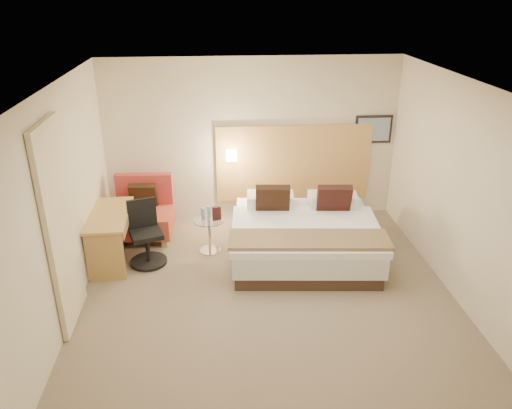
{
  "coord_description": "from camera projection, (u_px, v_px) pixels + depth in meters",
  "views": [
    {
      "loc": [
        -0.61,
        -5.39,
        3.71
      ],
      "look_at": [
        -0.09,
        0.65,
        1.02
      ],
      "focal_mm": 35.0,
      "sensor_mm": 36.0,
      "label": 1
    }
  ],
  "objects": [
    {
      "name": "floor",
      "position": [
        267.0,
        297.0,
        6.46
      ],
      "size": [
        4.8,
        5.0,
        0.02
      ],
      "primitive_type": "cube",
      "color": "#796751",
      "rests_on": "ground"
    },
    {
      "name": "ceiling",
      "position": [
        270.0,
        85.0,
        5.36
      ],
      "size": [
        4.8,
        5.0,
        0.02
      ],
      "primitive_type": "cube",
      "color": "white",
      "rests_on": "floor"
    },
    {
      "name": "wall_back",
      "position": [
        252.0,
        140.0,
        8.2
      ],
      "size": [
        4.8,
        0.02,
        2.7
      ],
      "primitive_type": "cube",
      "color": "beige",
      "rests_on": "floor"
    },
    {
      "name": "wall_front",
      "position": [
        306.0,
        338.0,
        3.63
      ],
      "size": [
        4.8,
        0.02,
        2.7
      ],
      "primitive_type": "cube",
      "color": "beige",
      "rests_on": "floor"
    },
    {
      "name": "wall_left",
      "position": [
        60.0,
        208.0,
        5.72
      ],
      "size": [
        0.02,
        5.0,
        2.7
      ],
      "primitive_type": "cube",
      "color": "beige",
      "rests_on": "floor"
    },
    {
      "name": "wall_right",
      "position": [
        464.0,
        194.0,
        6.1
      ],
      "size": [
        0.02,
        5.0,
        2.7
      ],
      "primitive_type": "cube",
      "color": "beige",
      "rests_on": "floor"
    },
    {
      "name": "headboard_panel",
      "position": [
        294.0,
        163.0,
        8.38
      ],
      "size": [
        2.6,
        0.04,
        1.3
      ],
      "primitive_type": "cube",
      "color": "tan",
      "rests_on": "wall_back"
    },
    {
      "name": "art_frame",
      "position": [
        373.0,
        129.0,
        8.27
      ],
      "size": [
        0.62,
        0.03,
        0.47
      ],
      "primitive_type": "cube",
      "color": "black",
      "rests_on": "wall_back"
    },
    {
      "name": "art_canvas",
      "position": [
        374.0,
        130.0,
        8.25
      ],
      "size": [
        0.54,
        0.01,
        0.39
      ],
      "primitive_type": "cube",
      "color": "gray",
      "rests_on": "wall_back"
    },
    {
      "name": "lamp_arm",
      "position": [
        231.0,
        154.0,
        8.17
      ],
      "size": [
        0.02,
        0.12,
        0.02
      ],
      "primitive_type": "cylinder",
      "rotation": [
        1.57,
        0.0,
        0.0
      ],
      "color": "silver",
      "rests_on": "wall_back"
    },
    {
      "name": "lamp_shade",
      "position": [
        231.0,
        155.0,
        8.11
      ],
      "size": [
        0.15,
        0.15,
        0.15
      ],
      "primitive_type": "cube",
      "color": "#FBEAC4",
      "rests_on": "wall_back"
    },
    {
      "name": "curtain",
      "position": [
        60.0,
        228.0,
        5.55
      ],
      "size": [
        0.06,
        0.9,
        2.42
      ],
      "primitive_type": "cube",
      "color": "beige",
      "rests_on": "wall_left"
    },
    {
      "name": "bottle_a",
      "position": [
        203.0,
        214.0,
        7.32
      ],
      "size": [
        0.07,
        0.07,
        0.19
      ],
      "primitive_type": "cylinder",
      "rotation": [
        0.0,
        0.0,
        0.26
      ],
      "color": "#96ADE8",
      "rests_on": "side_table"
    },
    {
      "name": "bottle_b",
      "position": [
        209.0,
        211.0,
        7.39
      ],
      "size": [
        0.07,
        0.07,
        0.19
      ],
      "primitive_type": "cylinder",
      "rotation": [
        0.0,
        0.0,
        0.26
      ],
      "color": "#9CC5F1",
      "rests_on": "side_table"
    },
    {
      "name": "menu_folder",
      "position": [
        217.0,
        213.0,
        7.3
      ],
      "size": [
        0.13,
        0.08,
        0.21
      ],
      "primitive_type": "cube",
      "rotation": [
        0.0,
        0.0,
        0.26
      ],
      "color": "#3A1818",
      "rests_on": "side_table"
    },
    {
      "name": "bed",
      "position": [
        304.0,
        234.0,
        7.34
      ],
      "size": [
        2.24,
        2.2,
        1.02
      ],
      "color": "#38271C",
      "rests_on": "floor"
    },
    {
      "name": "lounge_chair",
      "position": [
        144.0,
        213.0,
        7.89
      ],
      "size": [
        0.94,
        0.83,
        0.95
      ],
      "color": "#A88A4F",
      "rests_on": "floor"
    },
    {
      "name": "side_table",
      "position": [
        209.0,
        233.0,
        7.45
      ],
      "size": [
        0.58,
        0.58,
        0.53
      ],
      "color": "silver",
      "rests_on": "floor"
    },
    {
      "name": "desk",
      "position": [
        112.0,
        224.0,
        7.08
      ],
      "size": [
        0.57,
        1.21,
        0.75
      ],
      "color": "tan",
      "rests_on": "floor"
    },
    {
      "name": "desk_chair",
      "position": [
        146.0,
        238.0,
        7.12
      ],
      "size": [
        0.66,
        0.66,
        0.93
      ],
      "color": "black",
      "rests_on": "floor"
    }
  ]
}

